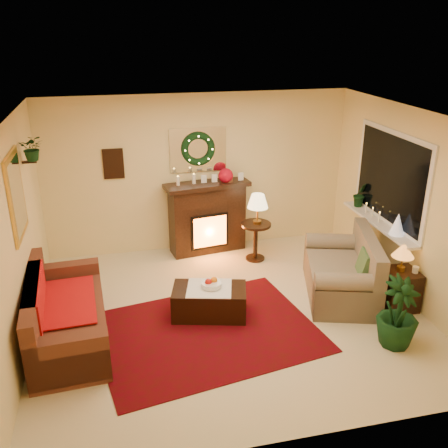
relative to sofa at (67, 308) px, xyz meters
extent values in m
plane|color=beige|center=(2.04, 0.12, -0.43)|extent=(5.00, 5.00, 0.00)
plane|color=white|center=(2.04, 0.12, 2.17)|extent=(5.00, 5.00, 0.00)
plane|color=#EFD88C|center=(2.04, 2.37, 0.87)|extent=(5.00, 5.00, 0.00)
plane|color=#EFD88C|center=(2.04, -2.13, 0.87)|extent=(5.00, 5.00, 0.00)
plane|color=#EFD88C|center=(-0.46, 0.12, 0.87)|extent=(4.50, 4.50, 0.00)
plane|color=#EFD88C|center=(4.54, 0.12, 0.87)|extent=(4.50, 4.50, 0.00)
cube|color=#59070F|center=(1.66, -0.26, -0.42)|extent=(2.96, 2.42, 0.01)
cube|color=brown|center=(0.00, 0.00, 0.00)|extent=(0.97, 2.00, 0.84)
cube|color=red|center=(-0.04, 0.12, 0.03)|extent=(0.73, 1.18, 0.02)
cube|color=black|center=(2.14, 2.16, 0.12)|extent=(1.28, 0.57, 1.13)
sphere|color=#AC081E|center=(2.45, 2.14, 0.87)|extent=(0.24, 0.24, 0.24)
cylinder|color=white|center=(1.67, 2.11, 0.83)|extent=(0.06, 0.06, 0.17)
cylinder|color=white|center=(1.93, 2.15, 0.83)|extent=(0.06, 0.06, 0.19)
cube|color=white|center=(2.04, 2.35, 1.27)|extent=(0.92, 0.02, 0.72)
torus|color=#194719|center=(2.04, 2.31, 1.29)|extent=(0.55, 0.11, 0.55)
cube|color=#381E11|center=(0.69, 2.35, 1.12)|extent=(0.32, 0.03, 0.48)
cube|color=gold|center=(-0.44, 0.42, 1.32)|extent=(0.03, 0.84, 1.00)
imported|color=#194719|center=(-0.30, 1.17, 1.54)|extent=(0.33, 0.28, 0.36)
cube|color=tan|center=(3.68, 0.27, -0.01)|extent=(1.29, 1.72, 0.89)
cube|color=white|center=(4.53, 0.67, 1.12)|extent=(0.03, 1.86, 1.36)
cube|color=black|center=(4.51, 0.67, 1.12)|extent=(0.02, 1.70, 1.22)
cube|color=white|center=(4.42, 0.67, 0.44)|extent=(0.22, 1.86, 0.04)
cone|color=silver|center=(4.42, 0.19, 0.61)|extent=(0.21, 0.21, 0.31)
imported|color=#1B4418|center=(4.45, 1.34, 0.66)|extent=(0.29, 0.23, 0.52)
cylinder|color=#3A1F13|center=(2.83, 1.62, -0.10)|extent=(0.58, 0.58, 0.63)
cone|color=#FCE29A|center=(2.85, 1.62, 0.45)|extent=(0.33, 0.33, 0.50)
cube|color=black|center=(4.30, -0.24, -0.16)|extent=(0.46, 0.46, 0.55)
cone|color=orange|center=(4.30, -0.21, 0.32)|extent=(0.29, 0.29, 0.43)
cube|color=#3A2514|center=(1.77, 0.13, -0.22)|extent=(1.06, 0.75, 0.40)
cylinder|color=silver|center=(1.80, 0.15, 0.02)|extent=(0.26, 0.26, 0.06)
imported|color=#163412|center=(3.81, -1.00, 0.02)|extent=(1.88, 1.88, 2.61)
camera|label=1|loc=(0.68, -5.45, 3.18)|focal=40.00mm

